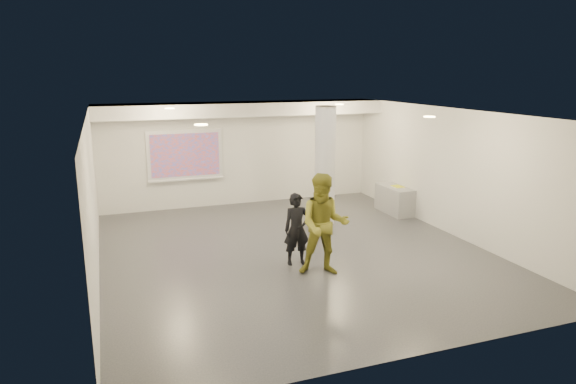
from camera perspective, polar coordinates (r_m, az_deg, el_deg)
name	(u,v)px	position (r m, az deg, el deg)	size (l,w,h in m)	color
floor	(294,252)	(11.24, 0.70, -6.66)	(8.00, 9.00, 0.01)	#33353A
ceiling	(295,113)	(10.60, 0.74, 8.77)	(8.00, 9.00, 0.01)	white
wall_back	(240,153)	(15.04, -5.34, 4.31)	(8.00, 0.01, 3.00)	silver
wall_front	(415,254)	(6.95, 13.98, -6.75)	(8.00, 0.01, 3.00)	silver
wall_left	(92,200)	(10.16, -20.90, -0.88)	(0.01, 9.00, 3.00)	silver
wall_right	(452,172)	(12.76, 17.79, 2.11)	(0.01, 9.00, 3.00)	silver
soffit_band	(244,109)	(14.36, -4.89, 9.20)	(8.00, 1.10, 0.36)	silver
downlight_nw	(170,108)	(12.51, -13.02, 9.04)	(0.22, 0.22, 0.02)	#FFE593
downlight_ne	(339,104)	(13.76, 5.73, 9.67)	(0.22, 0.22, 0.02)	#FFE593
downlight_sw	(201,125)	(8.57, -9.64, 7.38)	(0.22, 0.22, 0.02)	#FFE593
downlight_se	(429,117)	(10.30, 15.44, 8.06)	(0.22, 0.22, 0.02)	#FFE593
column	(325,166)	(13.01, 4.12, 2.92)	(0.52, 0.52, 3.00)	silver
projection_screen	(185,156)	(14.68, -11.36, 3.99)	(2.10, 0.13, 1.42)	white
credenza	(394,200)	(14.47, 11.75, -0.85)	(0.53, 1.27, 0.74)	gray
papers_stack	(397,187)	(14.29, 12.04, 0.52)	(0.27, 0.35, 0.02)	silver
postit_pad	(398,187)	(14.32, 12.09, 0.58)	(0.24, 0.33, 0.03)	#D3DC16
cardboard_back	(319,212)	(13.15, 3.50, -2.27)	(0.57, 0.05, 0.62)	brown
cardboard_front	(317,220)	(12.69, 3.29, -3.08)	(0.49, 0.05, 0.53)	brown
woman	(297,229)	(10.34, 0.99, -4.15)	(0.54, 0.35, 1.47)	black
man	(324,225)	(9.79, 4.03, -3.65)	(0.96, 0.75, 1.97)	olive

